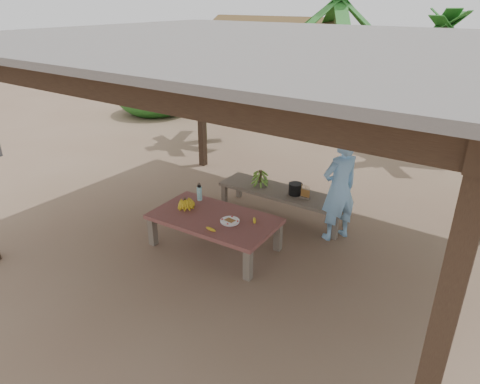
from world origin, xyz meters
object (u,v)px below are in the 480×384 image
Objects in this scene: work_table at (214,221)px; cooking_pot at (295,189)px; plate at (230,221)px; woman at (339,188)px; ripe_banana_bunch at (185,202)px; bench at (283,194)px; water_flask at (199,193)px.

cooking_pot is at bearing 66.85° from work_table.
woman is at bearing 51.09° from plate.
cooking_pot is 0.86m from woman.
cooking_pot is at bearing 53.69° from ripe_banana_bunch.
ripe_banana_bunch is at bearing 177.65° from work_table.
cooking_pot is (1.07, 1.45, -0.04)m from ripe_banana_bunch.
bench is 1.69m from ripe_banana_bunch.
bench is at bearing 74.68° from work_table.
plate is 0.88m from water_flask.
water_flask reaches higher than plate.
plate is (0.28, -0.00, 0.08)m from work_table.
plate reaches higher than bench.
work_table is 0.84× the size of bench.
bench is at bearing 88.96° from plate.
water_flask is (-0.53, 0.31, 0.19)m from work_table.
woman is (0.80, -0.16, 0.28)m from cooking_pot.
water_flask is 1.55m from cooking_pot.
ripe_banana_bunch is 1.28× the size of cooking_pot.
plate is at bearing 0.17° from ripe_banana_bunch.
ripe_banana_bunch is 0.95× the size of water_flask.
bench is 0.26m from cooking_pot.
ripe_banana_bunch is 2.28m from woman.
water_flask is at bearing 88.19° from ripe_banana_bunch.
bench is 1.36× the size of woman.
work_table is at bearing 0.78° from ripe_banana_bunch.
plate is 1.47m from cooking_pot.
water_flask is (0.01, 0.32, 0.04)m from ripe_banana_bunch.
ripe_banana_bunch is 0.17× the size of woman.
plate is (-0.03, -1.44, 0.12)m from bench.
cooking_pot is (1.06, 1.13, -0.08)m from water_flask.
work_table is at bearing -103.43° from bench.
woman is (1.01, -0.15, 0.42)m from bench.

